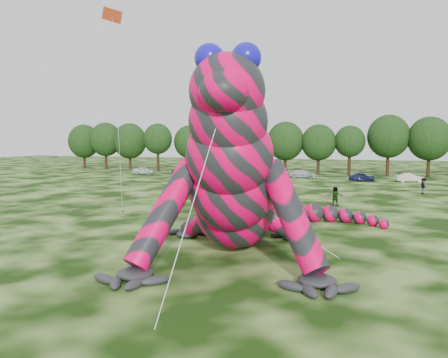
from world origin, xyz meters
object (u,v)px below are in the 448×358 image
spectator_0 (262,192)px  flying_kite (113,31)px  tree_6 (245,148)px  car_0 (144,170)px  tree_9 (350,150)px  inflatable_gecko (237,155)px  spectator_2 (424,186)px  tree_2 (130,146)px  spectator_5 (335,196)px  tree_5 (220,146)px  tree_4 (189,148)px  tree_10 (388,145)px  spectator_1 (244,190)px  tree_0 (84,146)px  tree_8 (318,150)px  tree_7 (285,148)px  tree_11 (429,147)px  tree_3 (158,147)px  tree_1 (106,146)px  car_3 (303,174)px  car_4 (362,177)px  car_2 (257,173)px  car_5 (410,178)px  car_1 (184,172)px

spectator_0 → flying_kite: bearing=-98.9°
tree_6 → car_0: (-16.81, -8.06, -4.09)m
tree_6 → car_0: bearing=-154.4°
tree_9 → inflatable_gecko: bearing=-94.5°
spectator_2 → tree_2: bearing=88.0°
inflatable_gecko → spectator_5: bearing=64.8°
tree_5 → tree_9: size_ratio=1.13×
tree_4 → tree_10: (37.04, -0.13, 0.72)m
car_0 → spectator_1: (25.89, -25.60, 0.17)m
tree_0 → tree_8: (50.34, -2.25, -0.28)m
tree_7 → tree_11: 23.91m
tree_3 → tree_1: bearing=175.5°
spectator_2 → car_3: bearing=67.4°
flying_kite → tree_0: flying_kite is taller
car_3 → car_4: 9.67m
spectator_2 → car_2: bearing=79.9°
inflatable_gecko → tree_0: (-51.29, 56.68, -0.56)m
car_2 → spectator_0: size_ratio=2.75×
car_0 → car_4: bearing=-102.5°
inflatable_gecko → car_4: inflatable_gecko is taller
tree_8 → tree_2: bearing=177.4°
flying_kite → spectator_2: (24.62, 24.95, -13.36)m
flying_kite → tree_8: (10.24, 49.42, -9.82)m
car_2 → car_5: size_ratio=1.20×
tree_1 → spectator_1: size_ratio=5.93×
car_0 → car_5: bearing=-101.3°
car_4 → tree_10: bearing=-24.3°
tree_6 → tree_8: tree_6 is taller
flying_kite → tree_1: bearing=123.9°
tree_11 → tree_10: bearing=176.6°
tree_1 → tree_9: size_ratio=1.13×
inflatable_gecko → tree_10: (10.67, 56.02, -0.06)m
tree_7 → car_5: tree_7 is taller
tree_0 → spectator_5: bearing=-34.9°
spectator_1 → tree_0: bearing=-107.6°
car_1 → car_3: 19.87m
spectator_2 → flying_kite: bearing=159.7°
tree_4 → car_3: bearing=-20.9°
tree_11 → car_2: tree_11 is taller
spectator_5 → spectator_2: (9.02, 12.13, 0.03)m
tree_5 → spectator_1: (14.64, -35.41, -4.07)m
tree_2 → car_3: 38.43m
spectator_0 → tree_6: bearing=129.7°
tree_9 → car_1: (-26.60, -10.83, -3.65)m
car_0 → tree_9: bearing=-85.8°
tree_1 → tree_2: size_ratio=1.02×
tree_11 → car_3: 21.91m
tree_9 → car_5: bearing=-48.1°
tree_9 → tree_3: bearing=-179.6°
tree_7 → car_1: size_ratio=2.25×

